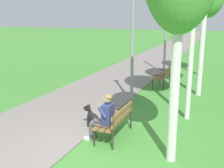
{
  "coord_description": "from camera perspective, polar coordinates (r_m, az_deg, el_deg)",
  "views": [
    {
      "loc": [
        2.81,
        -5.25,
        3.1
      ],
      "look_at": [
        -0.54,
        3.03,
        0.9
      ],
      "focal_mm": 44.38,
      "sensor_mm": 36.0,
      "label": 1
    }
  ],
  "objects": [
    {
      "name": "ground_plane",
      "position": [
        6.71,
        -5.6,
        -13.74
      ],
      "size": [
        120.0,
        120.0,
        0.0
      ],
      "primitive_type": "plane",
      "color": "#478E38"
    },
    {
      "name": "paved_path",
      "position": [
        29.8,
        12.74,
        7.57
      ],
      "size": [
        3.37,
        60.0,
        0.04
      ],
      "primitive_type": "cube",
      "color": "gray",
      "rests_on": "ground"
    },
    {
      "name": "park_bench_near",
      "position": [
        7.21,
        0.84,
        -7.19
      ],
      "size": [
        0.55,
        1.5,
        0.85
      ],
      "color": "olive",
      "rests_on": "ground"
    },
    {
      "name": "park_bench_mid",
      "position": [
        12.61,
        10.45,
        1.77
      ],
      "size": [
        0.55,
        1.5,
        0.85
      ],
      "color": "olive",
      "rests_on": "ground"
    },
    {
      "name": "person_seated_on_near_bench",
      "position": [
        6.96,
        -1.69,
        -6.51
      ],
      "size": [
        0.74,
        0.49,
        1.25
      ],
      "color": "#4C4C51",
      "rests_on": "ground"
    },
    {
      "name": "dog_black",
      "position": [
        7.86,
        -3.6,
        -7.37
      ],
      "size": [
        0.83,
        0.31,
        0.71
      ],
      "color": "black",
      "rests_on": "ground"
    },
    {
      "name": "lamp_post_near",
      "position": [
        9.68,
        4.22,
        7.86
      ],
      "size": [
        0.24,
        0.24,
        4.05
      ],
      "color": "gray",
      "rests_on": "ground"
    },
    {
      "name": "lamp_post_mid",
      "position": [
        15.18,
        11.0,
        10.89
      ],
      "size": [
        0.24,
        0.24,
        4.62
      ],
      "color": "gray",
      "rests_on": "ground"
    }
  ]
}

